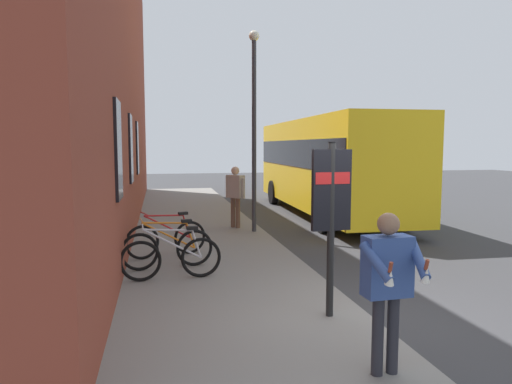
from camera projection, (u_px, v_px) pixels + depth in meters
ground at (305, 237)px, 12.51m from camera, size 60.00×60.00×0.00m
sidewalk_pavement at (197, 226)px, 13.89m from camera, size 24.00×3.50×0.12m
station_facade at (124, 63)px, 13.95m from camera, size 22.00×0.65×9.89m
bicycle_mid_rack at (172, 258)px, 8.13m from camera, size 0.48×1.77×0.97m
bicycle_under_window at (168, 248)px, 8.88m from camera, size 0.48×1.76×0.97m
bicycle_by_door at (167, 238)px, 9.83m from camera, size 0.67×1.70×0.97m
transit_info_sign at (331, 201)px, 6.27m from camera, size 0.12×0.55×2.40m
city_bus at (326, 161)px, 16.47m from camera, size 10.57×2.88×3.35m
pedestrian_near_bus at (235, 190)px, 13.26m from camera, size 0.54×0.52×1.76m
tourist_with_hotdogs at (388, 276)px, 4.67m from camera, size 0.58×0.65×1.68m
street_lamp at (254, 115)px, 12.46m from camera, size 0.28×0.28×5.39m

